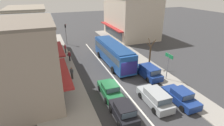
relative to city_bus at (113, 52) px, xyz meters
name	(u,v)px	position (x,y,z in m)	size (l,w,h in m)	color
ground_plane	(120,86)	(-1.63, -6.54, -1.88)	(140.00, 140.00, 0.00)	#353538
lane_centre_line	(109,72)	(-1.63, -2.54, -1.88)	(0.20, 28.00, 0.01)	silver
sidewalk_left	(58,73)	(-8.43, -0.54, -1.81)	(5.20, 44.00, 0.14)	gray
kerb_right	(141,60)	(4.57, -0.54, -1.82)	(2.80, 44.00, 0.12)	gray
shopfront_corner_near	(21,65)	(-11.81, -5.84, 2.30)	(7.78, 8.29, 8.37)	gray
shopfront_mid_block	(27,45)	(-11.81, 2.24, 1.85)	(8.39, 7.56, 7.46)	#84939E
shopfront_far_end	(30,30)	(-11.81, 10.66, 2.07)	(7.14, 8.89, 7.92)	#B2A38E
building_right_far	(131,17)	(9.86, 13.92, 2.62)	(10.00, 12.89, 9.00)	beige
city_bus	(113,52)	(0.00, 0.00, 0.00)	(2.82, 10.88, 3.23)	#1E4C99
hatchback_behind_bus_mid	(124,112)	(-3.63, -11.82, -1.17)	(1.90, 3.75, 1.54)	black
wagon_adjacent_lane_lead	(155,98)	(0.22, -11.08, -1.14)	(1.99, 4.52, 1.58)	#9EA3A8
sedan_behind_bus_near	(110,90)	(-3.51, -7.95, -1.22)	(1.95, 4.23, 1.47)	#1E6638
parked_sedan_kerb_front	(181,97)	(2.86, -11.76, -1.22)	(1.92, 4.21, 1.47)	navy
parked_wagon_kerb_second	(148,72)	(2.78, -5.68, -1.14)	(2.05, 4.56, 1.58)	navy
traffic_light_downstreet	(66,31)	(-5.36, 12.71, 0.97)	(0.33, 0.24, 4.20)	gray
directional_road_sign	(168,61)	(4.51, -7.24, 0.80)	(0.10, 1.40, 3.60)	gray
street_tree_right	(150,55)	(4.39, -3.33, 0.16)	(1.54, 1.49, 4.37)	brown
pedestrian_with_handbag_near	(69,55)	(-6.20, 3.28, -0.81)	(0.51, 0.60, 1.63)	#333338
pedestrian_browsing_midblock	(65,48)	(-6.34, 7.11, -0.81)	(0.36, 0.52, 1.63)	#333338
pedestrian_far_walker	(72,72)	(-6.81, -2.93, -0.81)	(0.39, 0.48, 1.63)	#4C4742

